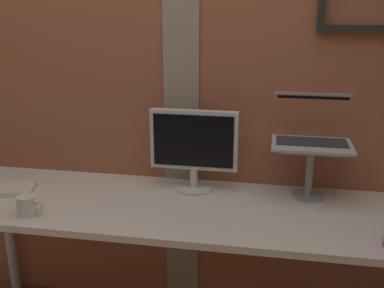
{
  "coord_description": "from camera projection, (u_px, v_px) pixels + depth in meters",
  "views": [
    {
      "loc": [
        0.49,
        -1.81,
        1.57
      ],
      "look_at": [
        0.14,
        0.08,
        0.98
      ],
      "focal_mm": 42.91,
      "sensor_mm": 36.0,
      "label": 1
    }
  ],
  "objects": [
    {
      "name": "brick_wall_back",
      "position": [
        173.0,
        65.0,
        2.19
      ],
      "size": [
        3.38,
        0.16,
        2.56
      ],
      "color": "#9E563D",
      "rests_on": "ground_plane"
    },
    {
      "name": "desk",
      "position": [
        188.0,
        220.0,
        2.01
      ],
      "size": [
        2.21,
        0.62,
        0.73
      ],
      "color": "silver",
      "rests_on": "ground_plane"
    },
    {
      "name": "monitor",
      "position": [
        194.0,
        145.0,
        2.1
      ],
      "size": [
        0.4,
        0.18,
        0.38
      ],
      "color": "silver",
      "rests_on": "desk"
    },
    {
      "name": "laptop_stand",
      "position": [
        310.0,
        163.0,
        2.03
      ],
      "size": [
        0.28,
        0.22,
        0.24
      ],
      "color": "gray",
      "rests_on": "desk"
    },
    {
      "name": "laptop",
      "position": [
        311.0,
        130.0,
        2.05
      ],
      "size": [
        0.35,
        0.29,
        0.22
      ],
      "color": "#ADB2B7",
      "rests_on": "laptop_stand"
    },
    {
      "name": "coffee_mug",
      "position": [
        27.0,
        206.0,
        1.89
      ],
      "size": [
        0.11,
        0.08,
        0.09
      ],
      "color": "silver",
      "rests_on": "desk"
    },
    {
      "name": "paper_clutter_stack",
      "position": [
        12.0,
        190.0,
        2.13
      ],
      "size": [
        0.23,
        0.18,
        0.02
      ],
      "primitive_type": "cube",
      "rotation": [
        0.0,
        0.0,
        0.24
      ],
      "color": "silver",
      "rests_on": "desk"
    }
  ]
}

